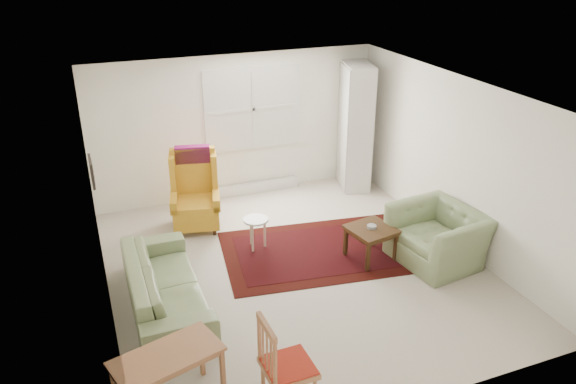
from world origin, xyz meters
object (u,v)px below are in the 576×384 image
object	(u,v)px
armchair	(438,231)
desk	(169,382)
wingback_chair	(195,192)
cabinet	(355,126)
desk_chair	(288,365)
stool	(256,233)
sofa	(164,276)
coffee_table	(371,243)

from	to	relation	value
armchair	desk	world-z (taller)	armchair
wingback_chair	cabinet	size ratio (longest dim) A/B	0.56
desk	desk_chair	xyz separation A→B (m)	(1.07, -0.43, 0.21)
armchair	stool	bearing A→B (deg)	-126.94
stool	sofa	bearing A→B (deg)	-147.34
wingback_chair	desk_chair	xyz separation A→B (m)	(-0.02, -4.03, -0.10)
armchair	desk_chair	size ratio (longest dim) A/B	1.11
stool	armchair	bearing A→B (deg)	-28.99
stool	desk	xyz separation A→B (m)	(-1.77, -2.66, 0.08)
wingback_chair	coffee_table	distance (m)	2.82
sofa	wingback_chair	size ratio (longest dim) A/B	1.71
desk	desk_chair	size ratio (longest dim) A/B	0.95
armchair	desk_chair	bearing A→B (deg)	-66.48
coffee_table	desk	size ratio (longest dim) A/B	0.59
desk	cabinet	bearing A→B (deg)	45.48
wingback_chair	coffee_table	size ratio (longest dim) A/B	2.11
sofa	desk_chair	xyz separation A→B (m)	(0.81, -2.13, 0.10)
desk	sofa	bearing A→B (deg)	81.32
wingback_chair	desk	distance (m)	3.78
armchair	wingback_chair	world-z (taller)	wingback_chair
sofa	cabinet	distance (m)	4.76
sofa	wingback_chair	bearing A→B (deg)	-22.80
sofa	desk	xyz separation A→B (m)	(-0.26, -1.70, -0.11)
cabinet	armchair	bearing A→B (deg)	-79.02
coffee_table	desk_chair	bearing A→B (deg)	-133.88
wingback_chair	desk_chair	world-z (taller)	wingback_chair
stool	desk_chair	world-z (taller)	desk_chair
wingback_chair	cabinet	xyz separation A→B (m)	(3.12, 0.67, 0.49)
coffee_table	desk	bearing A→B (deg)	-150.80
armchair	stool	distance (m)	2.62
coffee_table	wingback_chair	bearing A→B (deg)	139.41
armchair	cabinet	bearing A→B (deg)	169.08
coffee_table	armchair	bearing A→B (deg)	-24.87
sofa	coffee_table	bearing A→B (deg)	-87.62
cabinet	desk	size ratio (longest dim) A/B	2.20
sofa	stool	bearing A→B (deg)	-56.78
armchair	coffee_table	world-z (taller)	armchair
desk	desk_chair	world-z (taller)	desk_chair
coffee_table	desk	world-z (taller)	desk
coffee_table	cabinet	world-z (taller)	cabinet
desk	coffee_table	bearing A→B (deg)	29.20
wingback_chair	stool	world-z (taller)	wingback_chair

